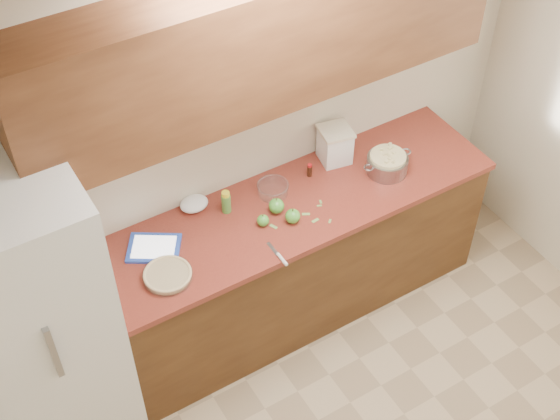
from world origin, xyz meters
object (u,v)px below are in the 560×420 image
pie (168,275)px  flour_canister (335,144)px  tablet (154,248)px  colander (387,164)px

pie → flour_canister: (1.27, 0.33, 0.09)m
flour_canister → tablet: (-1.24, -0.11, -0.11)m
pie → flour_canister: flour_canister is taller
pie → colander: colander is taller
colander → tablet: (-1.45, 0.14, -0.05)m
pie → colander: size_ratio=0.79×
pie → flour_canister: 1.31m
pie → colander: 1.47m
tablet → pie: bearing=-62.8°
colander → flour_canister: flour_canister is taller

